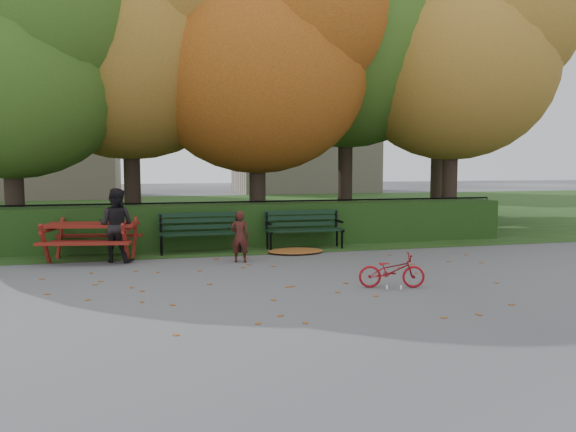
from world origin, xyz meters
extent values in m
plane|color=slate|center=(0.00, 0.00, 0.00)|extent=(90.00, 90.00, 0.00)
plane|color=#1D3A13|center=(0.00, 14.00, 0.01)|extent=(90.00, 90.00, 0.00)
cube|color=#BDAA95|center=(-9.00, 26.00, 7.50)|extent=(10.00, 7.00, 15.00)
cube|color=#BDAA95|center=(8.00, 28.00, 6.00)|extent=(9.00, 6.00, 12.00)
cube|color=black|center=(0.00, 4.50, 0.50)|extent=(13.00, 0.90, 1.00)
cube|color=black|center=(0.00, 5.30, 0.08)|extent=(14.00, 0.04, 0.04)
cube|color=black|center=(0.00, 5.30, 1.00)|extent=(14.00, 0.04, 0.04)
cylinder|color=black|center=(-3.00, 5.30, 0.50)|extent=(0.03, 0.03, 1.00)
cylinder|color=black|center=(0.00, 5.30, 0.50)|extent=(0.03, 0.03, 1.00)
cylinder|color=black|center=(3.00, 5.30, 0.50)|extent=(0.03, 0.03, 1.00)
cylinder|color=black|center=(6.50, 5.30, 0.50)|extent=(0.03, 0.03, 1.00)
cylinder|color=black|center=(-5.50, 5.80, 1.31)|extent=(0.44, 0.44, 2.62)
ellipsoid|color=#355B1A|center=(-5.50, 5.80, 4.12)|extent=(5.60, 5.60, 5.04)
sphere|color=#355B1A|center=(-4.52, 5.10, 5.38)|extent=(4.20, 4.20, 4.20)
cylinder|color=black|center=(-2.80, 7.00, 1.57)|extent=(0.44, 0.44, 3.15)
ellipsoid|color=#8C5C1C|center=(-2.80, 7.00, 4.95)|extent=(6.40, 6.40, 5.76)
cylinder|color=black|center=(0.50, 6.20, 1.40)|extent=(0.44, 0.44, 2.80)
ellipsoid|color=maroon|center=(0.50, 6.20, 4.40)|extent=(6.00, 6.00, 5.40)
sphere|color=maroon|center=(1.55, 5.45, 5.75)|extent=(4.50, 4.50, 4.50)
cylinder|color=black|center=(3.50, 7.50, 1.75)|extent=(0.44, 0.44, 3.50)
ellipsoid|color=#355B1A|center=(3.50, 7.50, 5.50)|extent=(6.80, 6.80, 6.12)
cylinder|color=black|center=(6.20, 6.00, 1.49)|extent=(0.44, 0.44, 2.97)
ellipsoid|color=#8C5C1C|center=(6.20, 6.00, 4.68)|extent=(5.80, 5.80, 5.22)
sphere|color=#8C5C1C|center=(7.21, 5.28, 5.98)|extent=(4.35, 4.35, 4.35)
cylinder|color=black|center=(8.00, 10.00, 1.57)|extent=(0.44, 0.44, 3.15)
ellipsoid|color=#355B1A|center=(8.00, 10.00, 4.95)|extent=(6.00, 6.00, 5.40)
sphere|color=#355B1A|center=(9.05, 9.25, 6.30)|extent=(4.50, 4.50, 4.50)
cube|color=black|center=(-1.30, 3.42, 0.44)|extent=(1.80, 0.12, 0.04)
cube|color=black|center=(-1.30, 3.60, 0.44)|extent=(1.80, 0.12, 0.04)
cube|color=black|center=(-1.30, 3.78, 0.44)|extent=(1.80, 0.12, 0.04)
cube|color=black|center=(-1.30, 3.87, 0.55)|extent=(1.80, 0.05, 0.10)
cube|color=black|center=(-1.30, 3.87, 0.70)|extent=(1.80, 0.05, 0.10)
cube|color=black|center=(-1.30, 3.87, 0.83)|extent=(1.80, 0.05, 0.10)
cube|color=black|center=(-2.15, 3.60, 0.42)|extent=(0.05, 0.55, 0.06)
cube|color=black|center=(-2.15, 3.87, 0.65)|extent=(0.05, 0.05, 0.41)
cylinder|color=black|center=(-2.15, 3.42, 0.22)|extent=(0.05, 0.05, 0.44)
cylinder|color=black|center=(-2.15, 3.78, 0.22)|extent=(0.05, 0.05, 0.44)
cube|color=black|center=(-2.15, 3.62, 0.62)|extent=(0.05, 0.45, 0.04)
cube|color=black|center=(-0.45, 3.60, 0.42)|extent=(0.05, 0.55, 0.06)
cube|color=black|center=(-0.45, 3.87, 0.65)|extent=(0.05, 0.05, 0.41)
cylinder|color=black|center=(-0.45, 3.42, 0.22)|extent=(0.05, 0.05, 0.44)
cylinder|color=black|center=(-0.45, 3.78, 0.22)|extent=(0.05, 0.05, 0.44)
cube|color=black|center=(-0.45, 3.62, 0.62)|extent=(0.05, 0.45, 0.04)
cube|color=black|center=(1.10, 3.42, 0.44)|extent=(1.80, 0.12, 0.04)
cube|color=black|center=(1.10, 3.60, 0.44)|extent=(1.80, 0.12, 0.04)
cube|color=black|center=(1.10, 3.78, 0.44)|extent=(1.80, 0.12, 0.04)
cube|color=black|center=(1.10, 3.87, 0.55)|extent=(1.80, 0.05, 0.10)
cube|color=black|center=(1.10, 3.87, 0.70)|extent=(1.80, 0.05, 0.10)
cube|color=black|center=(1.10, 3.87, 0.83)|extent=(1.80, 0.05, 0.10)
cube|color=black|center=(0.25, 3.60, 0.42)|extent=(0.05, 0.55, 0.06)
cube|color=black|center=(0.25, 3.87, 0.65)|extent=(0.05, 0.05, 0.41)
cylinder|color=black|center=(0.25, 3.42, 0.22)|extent=(0.05, 0.05, 0.44)
cylinder|color=black|center=(0.25, 3.78, 0.22)|extent=(0.05, 0.05, 0.44)
cube|color=black|center=(0.25, 3.62, 0.62)|extent=(0.05, 0.45, 0.04)
cube|color=black|center=(1.95, 3.60, 0.42)|extent=(0.05, 0.55, 0.06)
cube|color=black|center=(1.95, 3.87, 0.65)|extent=(0.05, 0.05, 0.41)
cylinder|color=black|center=(1.95, 3.42, 0.22)|extent=(0.05, 0.05, 0.44)
cylinder|color=black|center=(1.95, 3.78, 0.22)|extent=(0.05, 0.05, 0.44)
cube|color=black|center=(1.95, 3.62, 0.62)|extent=(0.05, 0.45, 0.04)
cube|color=maroon|center=(-3.55, 3.20, 0.74)|extent=(1.89, 1.05, 0.06)
cube|color=maroon|center=(-3.65, 2.61, 0.44)|extent=(1.81, 0.56, 0.05)
cube|color=maroon|center=(-3.44, 3.79, 0.44)|extent=(1.81, 0.56, 0.05)
cube|color=maroon|center=(-4.39, 2.90, 0.40)|extent=(0.15, 0.52, 0.87)
cube|color=maroon|center=(-4.23, 3.78, 0.40)|extent=(0.15, 0.52, 0.87)
cube|color=maroon|center=(-4.31, 3.34, 0.66)|extent=(0.30, 1.33, 0.06)
cube|color=maroon|center=(-2.86, 2.62, 0.40)|extent=(0.15, 0.52, 0.87)
cube|color=maroon|center=(-2.70, 3.50, 0.40)|extent=(0.15, 0.52, 0.87)
cube|color=maroon|center=(-2.78, 3.06, 0.66)|extent=(0.30, 1.33, 0.06)
cube|color=maroon|center=(-3.55, 3.20, 0.40)|extent=(1.58, 0.34, 0.06)
ellipsoid|color=brown|center=(0.74, 3.09, 0.04)|extent=(1.29, 0.92, 0.09)
imported|color=#401814|center=(-0.64, 2.25, 0.52)|extent=(0.44, 0.36, 1.04)
imported|color=black|center=(-3.04, 2.90, 0.74)|extent=(0.89, 0.80, 1.49)
imported|color=maroon|center=(1.34, -0.62, 0.28)|extent=(1.11, 0.63, 0.55)
camera|label=1|loc=(-2.45, -8.79, 2.01)|focal=35.00mm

